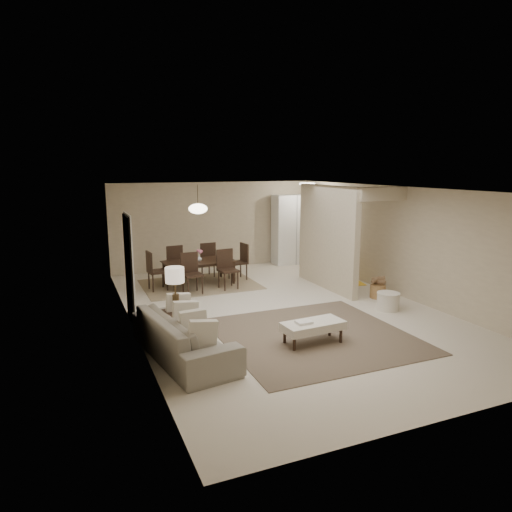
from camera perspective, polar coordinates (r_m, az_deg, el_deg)
name	(u,v)px	position (r m, az deg, el deg)	size (l,w,h in m)	color
floor	(282,310)	(9.55, 3.29, -6.80)	(9.00, 9.00, 0.00)	beige
ceiling	(284,189)	(9.10, 3.47, 8.36)	(9.00, 9.00, 0.00)	white
back_wall	(215,225)	(13.38, -5.11, 3.84)	(6.00, 6.00, 0.00)	#B8A78B
left_wall	(131,263)	(8.39, -15.37, -0.87)	(9.00, 9.00, 0.00)	#B8A78B
right_wall	(402,242)	(10.88, 17.73, 1.68)	(9.00, 9.00, 0.00)	#B8A78B
partition	(327,237)	(11.18, 8.88, 2.32)	(0.15, 2.50, 2.50)	#B8A78B
doorway	(129,269)	(9.02, -15.61, -1.55)	(0.04, 0.90, 2.04)	black
pantry_cabinet	(292,229)	(13.98, 4.57, 3.33)	(1.20, 0.55, 2.10)	white
flush_light	(307,184)	(13.00, 6.41, 8.96)	(0.44, 0.44, 0.05)	white
living_rug	(314,335)	(8.24, 7.27, -9.81)	(3.20, 3.20, 0.01)	brown
sofa	(183,336)	(7.30, -9.06, -9.85)	(0.91, 2.34, 0.68)	gray
ottoman_bench	(313,326)	(7.80, 7.14, -8.71)	(1.09, 0.56, 0.38)	silver
side_table	(176,326)	(7.98, -9.91, -8.60)	(0.48, 0.48, 0.53)	black
table_lamp	(175,279)	(7.75, -10.12, -2.84)	(0.32, 0.32, 0.76)	#4A381F
round_pouf	(388,301)	(9.90, 16.18, -5.47)	(0.47, 0.47, 0.37)	silver
wicker_basket	(378,291)	(10.74, 14.97, -4.30)	(0.35, 0.35, 0.30)	#8F5E39
dining_rug	(200,284)	(11.64, -7.03, -3.54)	(2.80, 2.10, 0.01)	#867153
dining_table	(200,273)	(11.57, -7.07, -2.12)	(1.73, 0.96, 0.61)	black
dining_chairs	(199,266)	(11.53, -7.09, -1.26)	(2.61, 1.99, 0.96)	black
vase	(199,258)	(11.49, -7.11, -0.29)	(0.14, 0.14, 0.15)	white
yellow_mat	(348,284)	(11.86, 11.38, -3.40)	(0.82, 0.50, 0.01)	yellow
pendant_light	(198,209)	(11.31, -7.26, 5.89)	(0.46, 0.46, 0.71)	#4A381F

